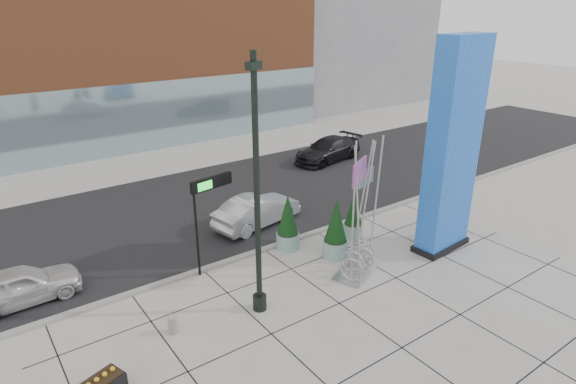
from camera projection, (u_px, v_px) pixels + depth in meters
ground at (301, 300)px, 17.80m from camera, size 160.00×160.00×0.00m
street_asphalt at (187, 211)px, 25.35m from camera, size 80.00×12.00×0.02m
curb_edge at (245, 255)px, 20.80m from camera, size 80.00×0.30×0.12m
tower_podium at (99, 70)px, 36.72m from camera, size 34.00×10.00×11.00m
tower_glass_front at (124, 120)px, 34.19m from camera, size 34.00×0.60×5.00m
building_grey_parking at (314, 15)px, 52.80m from camera, size 20.00×18.00×18.00m
blue_pylon at (452, 153)px, 20.04m from camera, size 2.83×1.41×9.17m
lamp_post at (257, 216)px, 15.93m from camera, size 0.61×0.49×8.97m
public_art_sculpture at (359, 239)px, 19.20m from camera, size 2.71×2.07×5.51m
concrete_bollard at (173, 325)px, 15.92m from camera, size 0.33×0.33×0.63m
overhead_street_sign at (210, 193)px, 18.56m from camera, size 1.88×0.48×3.98m
round_planter_east at (354, 215)px, 22.28m from camera, size 0.90×0.90×2.26m
round_planter_mid at (336, 230)px, 20.43m from camera, size 1.07×1.07×2.67m
round_planter_west at (288, 223)px, 21.15m from camera, size 1.02×1.02×2.56m
car_white_west at (19, 286)px, 17.36m from camera, size 4.19×1.75×1.42m
car_silver_mid at (257, 211)px, 23.51m from camera, size 4.86×2.47×1.53m
car_dark_east at (328, 150)px, 33.23m from camera, size 5.68×3.06×1.56m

